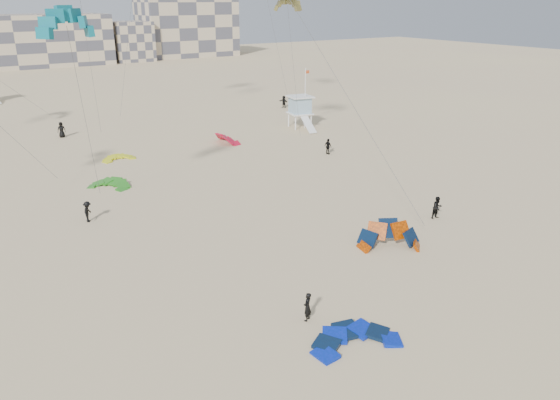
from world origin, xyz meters
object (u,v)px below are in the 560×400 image
lifeguard_tower_near (300,112)px  kite_ground_blue (355,343)px  kitesurfer_main (307,307)px  kite_ground_orange (389,247)px

lifeguard_tower_near → kite_ground_blue: bearing=-111.4°
kite_ground_blue → lifeguard_tower_near: (24.49, 40.02, 2.01)m
kitesurfer_main → kite_ground_orange: bearing=173.7°
kite_ground_orange → lifeguard_tower_near: lifeguard_tower_near is taller
kite_ground_blue → kitesurfer_main: 3.10m
kite_ground_orange → kitesurfer_main: size_ratio=2.75×
kitesurfer_main → lifeguard_tower_near: 44.92m
kite_ground_blue → kite_ground_orange: size_ratio=0.98×
kite_ground_blue → kite_ground_orange: (8.97, 7.10, 0.00)m
kite_ground_blue → kite_ground_orange: 11.44m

